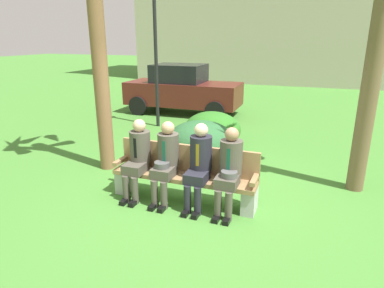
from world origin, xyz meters
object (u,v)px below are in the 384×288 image
object	(u,v)px
seated_man_centerright	(199,162)
parked_car_near	(182,89)
park_bench	(185,174)
seated_man_leftmost	(138,155)
street_lamp	(156,45)
seated_man_rightmost	(229,167)
shrub_mid_lawn	(201,143)
shrub_near_bench	(212,130)
seated_man_centerleft	(166,158)

from	to	relation	value
seated_man_centerright	parked_car_near	world-z (taller)	parked_car_near
park_bench	seated_man_leftmost	world-z (taller)	seated_man_leftmost
street_lamp	seated_man_leftmost	bearing A→B (deg)	-67.94
seated_man_centerright	parked_car_near	bearing A→B (deg)	114.07
seated_man_centerright	seated_man_rightmost	bearing A→B (deg)	-0.91
seated_man_leftmost	shrub_mid_lawn	xyz separation A→B (m)	(0.50, 1.74, -0.26)
shrub_mid_lawn	parked_car_near	bearing A→B (deg)	116.31
seated_man_centerright	shrub_near_bench	distance (m)	3.04
shrub_near_bench	street_lamp	size ratio (longest dim) A/B	0.36
seated_man_rightmost	shrub_mid_lawn	distance (m)	2.04
seated_man_centerleft	parked_car_near	xyz separation A→B (m)	(-2.22, 6.20, 0.11)
seated_man_centerright	street_lamp	distance (m)	5.37
seated_man_centerleft	street_lamp	size ratio (longest dim) A/B	0.34
seated_man_leftmost	street_lamp	xyz separation A→B (m)	(-1.74, 4.29, 1.62)
seated_man_centerright	shrub_near_bench	size ratio (longest dim) A/B	0.96
seated_man_leftmost	shrub_near_bench	distance (m)	2.99
street_lamp	shrub_near_bench	bearing A→B (deg)	-32.49
shrub_mid_lawn	street_lamp	distance (m)	3.88
seated_man_centerleft	shrub_near_bench	xyz separation A→B (m)	(-0.14, 2.95, -0.30)
seated_man_centerright	street_lamp	world-z (taller)	street_lamp
seated_man_rightmost	parked_car_near	distance (m)	7.00
seated_man_leftmost	parked_car_near	world-z (taller)	parked_car_near
seated_man_leftmost	seated_man_centerright	xyz separation A→B (m)	(1.06, 0.00, 0.01)
seated_man_centerleft	seated_man_rightmost	distance (m)	1.03
shrub_mid_lawn	parked_car_near	xyz separation A→B (m)	(-2.21, 4.46, 0.38)
seated_man_rightmost	street_lamp	xyz separation A→B (m)	(-3.27, 4.30, 1.62)
seated_man_centerleft	shrub_mid_lawn	size ratio (longest dim) A/B	0.88
parked_car_near	shrub_mid_lawn	bearing A→B (deg)	-63.69
seated_man_centerright	shrub_mid_lawn	distance (m)	1.84
seated_man_leftmost	seated_man_centerright	size ratio (longest dim) A/B	0.98
park_bench	street_lamp	size ratio (longest dim) A/B	0.61
seated_man_rightmost	street_lamp	size ratio (longest dim) A/B	0.34
seated_man_rightmost	street_lamp	world-z (taller)	street_lamp
seated_man_centerright	shrub_mid_lawn	xyz separation A→B (m)	(-0.56, 1.73, -0.27)
seated_man_leftmost	seated_man_rightmost	size ratio (longest dim) A/B	0.99
seated_man_centerright	parked_car_near	xyz separation A→B (m)	(-2.77, 6.20, 0.10)
shrub_mid_lawn	seated_man_leftmost	bearing A→B (deg)	-106.01
street_lamp	parked_car_near	bearing A→B (deg)	89.08
park_bench	seated_man_rightmost	distance (m)	0.83
shrub_mid_lawn	street_lamp	bearing A→B (deg)	131.18
seated_man_centerleft	parked_car_near	world-z (taller)	parked_car_near
park_bench	seated_man_centerright	world-z (taller)	seated_man_centerright
street_lamp	park_bench	bearing A→B (deg)	-58.92
seated_man_centerleft	shrub_near_bench	world-z (taller)	seated_man_centerleft
parked_car_near	street_lamp	distance (m)	2.43
seated_man_centerleft	street_lamp	world-z (taller)	street_lamp
shrub_near_bench	parked_car_near	bearing A→B (deg)	122.61
seated_man_centerleft	parked_car_near	distance (m)	6.59
seated_man_centerleft	street_lamp	bearing A→B (deg)	117.59
seated_man_leftmost	shrub_near_bench	bearing A→B (deg)	82.87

